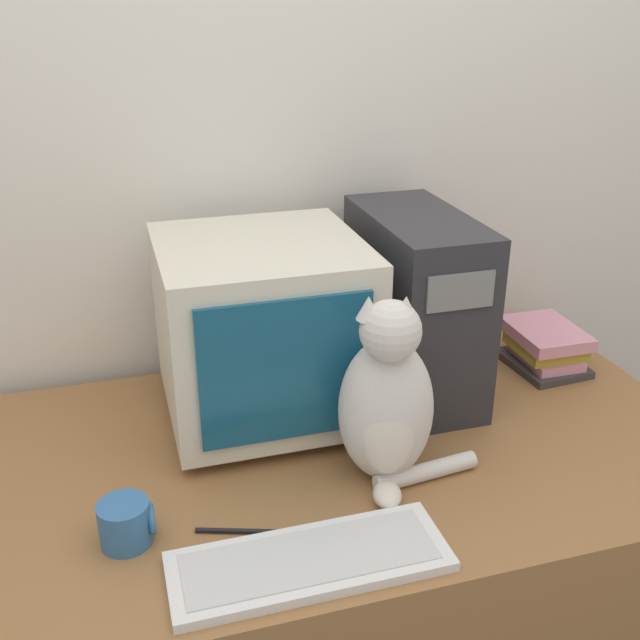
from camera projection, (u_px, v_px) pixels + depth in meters
wall_back at (261, 167)px, 1.74m from camera, size 7.00×0.05×2.50m
desk at (319, 596)px, 1.67m from camera, size 1.61×0.84×0.78m
crt_monitor at (263, 329)px, 1.56m from camera, size 0.41×0.42×0.39m
computer_tower at (415, 305)px, 1.66m from camera, size 0.20×0.42×0.41m
keyboard at (310, 561)px, 1.20m from camera, size 0.45×0.16×0.02m
cat at (387, 403)px, 1.36m from camera, size 0.28×0.22×0.38m
book_stack at (545, 347)px, 1.82m from camera, size 0.17×0.21×0.10m
pen at (241, 531)px, 1.28m from camera, size 0.15×0.06×0.01m
mug at (126, 523)px, 1.24m from camera, size 0.09×0.09×0.08m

